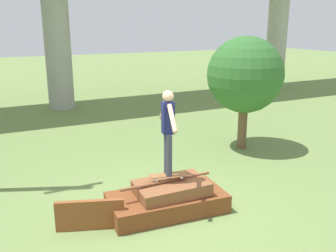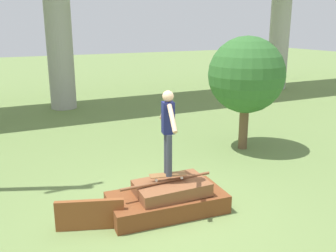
% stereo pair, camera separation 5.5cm
% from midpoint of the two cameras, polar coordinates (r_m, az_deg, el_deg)
% --- Properties ---
extents(ground_plane, '(80.00, 80.00, 0.00)m').
position_cam_midpoint_polar(ground_plane, '(7.70, -0.38, -12.77)').
color(ground_plane, olive).
extents(scrap_pile, '(2.38, 1.31, 0.67)m').
position_cam_midpoint_polar(scrap_pile, '(7.58, -0.21, -11.02)').
color(scrap_pile, brown).
rests_on(scrap_pile, ground_plane).
extents(scrap_plank_loose, '(1.20, 0.50, 0.57)m').
position_cam_midpoint_polar(scrap_plank_loose, '(7.10, -12.00, -13.13)').
color(scrap_plank_loose, brown).
rests_on(scrap_plank_loose, ground_plane).
extents(skateboard, '(0.76, 0.37, 0.09)m').
position_cam_midpoint_polar(skateboard, '(7.43, -0.21, -7.48)').
color(skateboard, brown).
rests_on(skateboard, scrap_pile).
extents(skater, '(0.33, 1.14, 1.67)m').
position_cam_midpoint_polar(skater, '(7.11, -0.22, -0.15)').
color(skater, '#383D4C').
rests_on(skater, skateboard).
extents(tree_behind_right, '(2.20, 2.20, 3.31)m').
position_cam_midpoint_polar(tree_behind_right, '(11.04, 11.53, 7.60)').
color(tree_behind_right, brown).
rests_on(tree_behind_right, ground_plane).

